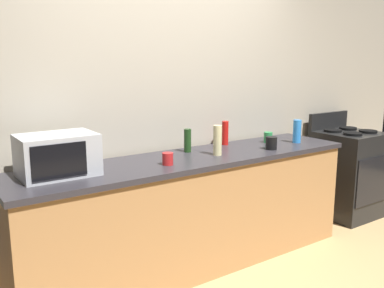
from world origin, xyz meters
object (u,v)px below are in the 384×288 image
object	(u,v)px
bottle_hot_sauce	(225,133)
mug_red	(168,159)
bottle_hand_soap	(218,140)
mug_green	(268,137)
bottle_spray_cleaner	(297,131)
stove_range	(347,173)
mug_black	(271,143)
microwave	(57,155)
bottle_wine	(188,140)

from	to	relation	value
bottle_hot_sauce	mug_red	world-z (taller)	bottle_hot_sauce
bottle_hand_soap	mug_green	bearing A→B (deg)	11.82
mug_green	bottle_spray_cleaner	bearing A→B (deg)	-34.84
stove_range	mug_black	xyz separation A→B (m)	(-1.30, -0.15, 0.49)
bottle_hot_sauce	bottle_spray_cleaner	size ratio (longest dim) A/B	1.01
bottle_spray_cleaner	mug_red	size ratio (longest dim) A/B	2.38
microwave	bottle_hand_soap	xyz separation A→B (m)	(1.21, -0.12, -0.02)
bottle_wine	mug_black	distance (m)	0.71
mug_red	stove_range	bearing A→B (deg)	2.84
bottle_wine	bottle_spray_cleaner	bearing A→B (deg)	-12.72
bottle_hot_sauce	bottle_wine	bearing A→B (deg)	-172.05
bottle_hand_soap	mug_red	world-z (taller)	bottle_hand_soap
stove_range	bottle_spray_cleaner	distance (m)	1.05
microwave	bottle_wine	world-z (taller)	microwave
stove_range	mug_black	distance (m)	1.40
microwave	bottle_hand_soap	distance (m)	1.22
bottle_hand_soap	stove_range	bearing A→B (deg)	2.18
bottle_hot_sauce	bottle_wine	distance (m)	0.45
mug_black	microwave	bearing A→B (deg)	173.36
microwave	mug_green	distance (m)	1.91
mug_black	bottle_wine	bearing A→B (deg)	153.58
stove_range	bottle_wine	size ratio (longest dim) A/B	5.70
mug_black	bottle_hot_sauce	bearing A→B (deg)	117.04
microwave	bottle_hand_soap	world-z (taller)	microwave
mug_green	stove_range	bearing A→B (deg)	-3.96
microwave	mug_black	size ratio (longest dim) A/B	4.51
stove_range	bottle_hand_soap	distance (m)	1.89
stove_range	mug_green	distance (m)	1.21
bottle_hot_sauce	mug_red	bearing A→B (deg)	-157.06
microwave	bottle_spray_cleaner	size ratio (longest dim) A/B	2.31
stove_range	mug_red	bearing A→B (deg)	-177.16
bottle_spray_cleaner	stove_range	bearing A→B (deg)	4.54
bottle_wine	mug_green	world-z (taller)	bottle_wine
bottle_spray_cleaner	mug_red	bearing A→B (deg)	-178.25
bottle_hand_soap	mug_black	size ratio (longest dim) A/B	2.22
bottle_hand_soap	bottle_spray_cleaner	xyz separation A→B (m)	(0.91, -0.00, -0.01)
mug_red	mug_green	distance (m)	1.19
stove_range	bottle_wine	bearing A→B (deg)	175.20
stove_range	microwave	size ratio (longest dim) A/B	2.25
microwave	bottle_wine	bearing A→B (deg)	6.00
bottle_spray_cleaner	mug_green	xyz separation A→B (m)	(-0.21, 0.15, -0.06)
bottle_hot_sauce	mug_black	distance (m)	0.43
bottle_wine	mug_green	distance (m)	0.83
bottle_hand_soap	bottle_wine	distance (m)	0.26
mug_red	bottle_wine	bearing A→B (deg)	37.74
microwave	mug_red	distance (m)	0.75
mug_green	mug_red	bearing A→B (deg)	-170.82
bottle_hot_sauce	mug_red	xyz separation A→B (m)	(-0.80, -0.34, -0.06)
bottle_spray_cleaner	bottle_wine	xyz separation A→B (m)	(-1.03, 0.23, -0.01)
bottle_wine	mug_red	world-z (taller)	bottle_wine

